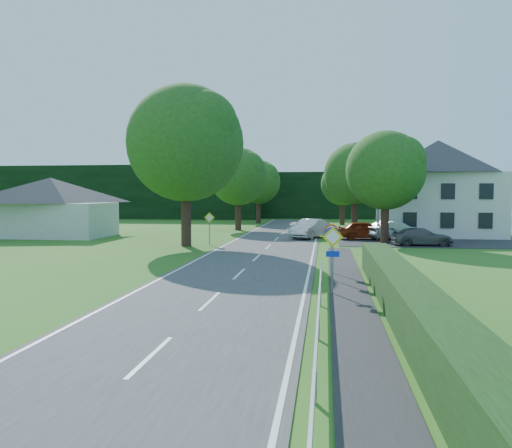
# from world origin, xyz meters

# --- Properties ---
(ground) EXTENTS (160.00, 160.00, 0.00)m
(ground) POSITION_xyz_m (0.00, 0.00, 0.00)
(ground) COLOR #2A5819
(ground) RESTS_ON ground
(road) EXTENTS (7.00, 80.00, 0.04)m
(road) POSITION_xyz_m (0.00, 20.00, 0.02)
(road) COLOR #39393C
(road) RESTS_ON ground
(footpath) EXTENTS (1.50, 44.00, 0.04)m
(footpath) POSITION_xyz_m (4.95, 2.00, 0.02)
(footpath) COLOR #242326
(footpath) RESTS_ON ground
(parking_pad) EXTENTS (14.00, 16.00, 0.04)m
(parking_pad) POSITION_xyz_m (12.00, 33.00, 0.02)
(parking_pad) COLOR #242326
(parking_pad) RESTS_ON ground
(line_edge_left) EXTENTS (0.12, 80.00, 0.01)m
(line_edge_left) POSITION_xyz_m (-3.25, 20.00, 0.04)
(line_edge_left) COLOR white
(line_edge_left) RESTS_ON road
(line_edge_right) EXTENTS (0.12, 80.00, 0.01)m
(line_edge_right) POSITION_xyz_m (3.25, 20.00, 0.04)
(line_edge_right) COLOR white
(line_edge_right) RESTS_ON road
(line_centre) EXTENTS (0.12, 80.00, 0.01)m
(line_centre) POSITION_xyz_m (0.00, 20.00, 0.04)
(line_centre) COLOR white
(line_centre) RESTS_ON road
(guardrail) EXTENTS (0.12, 26.00, 0.69)m
(guardrail) POSITION_xyz_m (3.85, -1.00, 0.34)
(guardrail) COLOR silver
(guardrail) RESTS_ON ground
(hedge_right) EXTENTS (1.20, 30.00, 1.30)m
(hedge_right) POSITION_xyz_m (6.50, 0.00, 0.65)
(hedge_right) COLOR black
(hedge_right) RESTS_ON ground
(tree_main) EXTENTS (9.40, 9.40, 11.64)m
(tree_main) POSITION_xyz_m (-6.00, 24.00, 5.82)
(tree_main) COLOR #214915
(tree_main) RESTS_ON ground
(tree_left_far) EXTENTS (7.00, 7.00, 8.58)m
(tree_left_far) POSITION_xyz_m (-5.00, 40.00, 4.29)
(tree_left_far) COLOR #214915
(tree_left_far) RESTS_ON ground
(tree_right_far) EXTENTS (7.40, 7.40, 9.09)m
(tree_right_far) POSITION_xyz_m (7.00, 42.00, 4.54)
(tree_right_far) COLOR #214915
(tree_right_far) RESTS_ON ground
(tree_left_back) EXTENTS (6.60, 6.60, 8.07)m
(tree_left_back) POSITION_xyz_m (-4.50, 52.00, 4.04)
(tree_left_back) COLOR #214915
(tree_left_back) RESTS_ON ground
(tree_right_back) EXTENTS (6.20, 6.20, 7.56)m
(tree_right_back) POSITION_xyz_m (6.00, 50.00, 3.78)
(tree_right_back) COLOR #214915
(tree_right_back) RESTS_ON ground
(tree_right_mid) EXTENTS (7.00, 7.00, 8.58)m
(tree_right_mid) POSITION_xyz_m (8.50, 28.00, 4.29)
(tree_right_mid) COLOR #214915
(tree_right_mid) RESTS_ON ground
(treeline_left) EXTENTS (44.00, 6.00, 8.00)m
(treeline_left) POSITION_xyz_m (-28.00, 62.00, 4.00)
(treeline_left) COLOR black
(treeline_left) RESTS_ON ground
(treeline_right) EXTENTS (30.00, 5.00, 7.00)m
(treeline_right) POSITION_xyz_m (8.00, 66.00, 3.50)
(treeline_right) COLOR black
(treeline_right) RESTS_ON ground
(bungalow_left) EXTENTS (11.00, 6.50, 5.20)m
(bungalow_left) POSITION_xyz_m (-20.00, 30.00, 2.71)
(bungalow_left) COLOR #AEAFAA
(bungalow_left) RESTS_ON ground
(house_white) EXTENTS (10.60, 8.40, 8.60)m
(house_white) POSITION_xyz_m (14.00, 36.00, 4.41)
(house_white) COLOR silver
(house_white) RESTS_ON ground
(streetlight) EXTENTS (2.03, 0.18, 8.00)m
(streetlight) POSITION_xyz_m (8.06, 30.00, 4.46)
(streetlight) COLOR gray
(streetlight) RESTS_ON ground
(sign_priority_right) EXTENTS (0.78, 0.09, 2.59)m
(sign_priority_right) POSITION_xyz_m (4.30, 7.98, 1.80)
(sign_priority_right) COLOR gray
(sign_priority_right) RESTS_ON ground
(sign_roundabout) EXTENTS (0.64, 0.08, 2.37)m
(sign_roundabout) POSITION_xyz_m (4.30, 10.98, 1.67)
(sign_roundabout) COLOR gray
(sign_roundabout) RESTS_ON ground
(sign_speed_limit) EXTENTS (0.64, 0.11, 2.37)m
(sign_speed_limit) POSITION_xyz_m (4.30, 12.97, 1.77)
(sign_speed_limit) COLOR gray
(sign_speed_limit) RESTS_ON ground
(sign_priority_left) EXTENTS (0.78, 0.09, 2.44)m
(sign_priority_left) POSITION_xyz_m (-4.50, 24.98, 1.72)
(sign_priority_left) COLOR gray
(sign_priority_left) RESTS_ON ground
(moving_car) EXTENTS (3.43, 5.19, 1.62)m
(moving_car) POSITION_xyz_m (2.70, 31.28, 0.85)
(moving_car) COLOR silver
(moving_car) RESTS_ON road
(motorcycle) EXTENTS (1.04, 1.97, 0.99)m
(motorcycle) POSITION_xyz_m (1.34, 33.75, 0.53)
(motorcycle) COLOR black
(motorcycle) RESTS_ON road
(parked_car_red) EXTENTS (4.62, 2.28, 1.51)m
(parked_car_red) POSITION_xyz_m (7.24, 30.83, 0.80)
(parked_car_red) COLOR maroon
(parked_car_red) RESTS_ON parking_pad
(parked_car_silver_a) EXTENTS (4.82, 3.65, 1.52)m
(parked_car_silver_a) POSITION_xyz_m (9.57, 31.02, 0.80)
(parked_car_silver_a) COLOR #9E9EA2
(parked_car_silver_a) RESTS_ON parking_pad
(parked_car_grey) EXTENTS (4.44, 1.98, 1.27)m
(parked_car_grey) POSITION_xyz_m (10.98, 26.50, 0.67)
(parked_car_grey) COLOR #504F54
(parked_car_grey) RESTS_ON parking_pad
(parked_car_silver_b) EXTENTS (5.58, 3.24, 1.46)m
(parked_car_silver_b) POSITION_xyz_m (15.69, 34.00, 0.77)
(parked_car_silver_b) COLOR #AEAEB6
(parked_car_silver_b) RESTS_ON parking_pad
(parasol) EXTENTS (2.90, 2.92, 2.11)m
(parasol) POSITION_xyz_m (12.77, 34.39, 1.09)
(parasol) COLOR red
(parasol) RESTS_ON parking_pad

